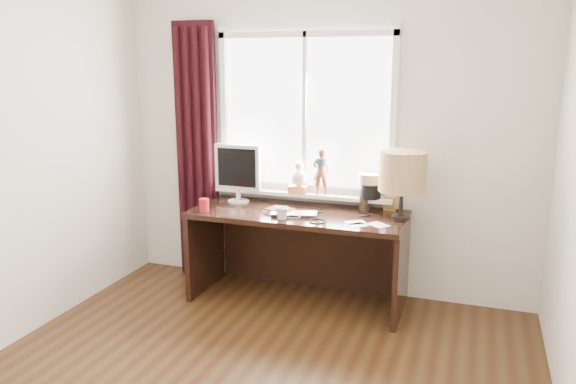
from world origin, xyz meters
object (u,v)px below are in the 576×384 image
at_px(red_cup, 204,205).
at_px(desk, 301,238).
at_px(mug, 282,213).
at_px(table_lamp, 403,172).
at_px(monitor, 238,170).
at_px(laptop, 294,214).

distance_m(red_cup, desk, 0.83).
bearing_deg(mug, red_cup, 178.24).
relative_size(desk, table_lamp, 3.27).
bearing_deg(mug, table_lamp, 18.42).
distance_m(desk, monitor, 0.78).
height_order(desk, table_lamp, table_lamp).
relative_size(mug, monitor, 0.21).
height_order(monitor, table_lamp, table_lamp).
distance_m(mug, monitor, 0.69).
height_order(mug, table_lamp, table_lamp).
relative_size(laptop, monitor, 0.73).
bearing_deg(table_lamp, laptop, -168.70).
xyz_separation_m(mug, monitor, (-0.53, 0.38, 0.23)).
relative_size(laptop, desk, 0.21).
height_order(laptop, red_cup, red_cup).
xyz_separation_m(red_cup, monitor, (0.13, 0.36, 0.23)).
bearing_deg(desk, monitor, 175.02).
bearing_deg(monitor, table_lamp, -4.19).
xyz_separation_m(desk, monitor, (-0.58, 0.05, 0.52)).
bearing_deg(laptop, red_cup, 174.48).
bearing_deg(monitor, laptop, -23.79).
height_order(desk, monitor, monitor).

